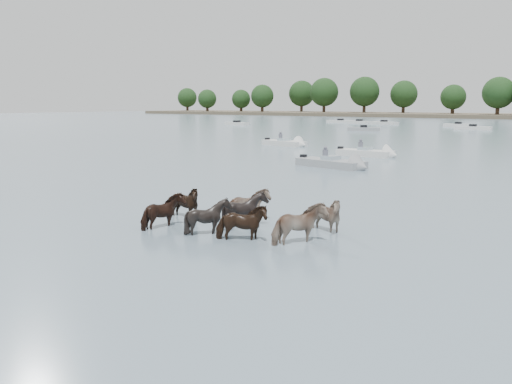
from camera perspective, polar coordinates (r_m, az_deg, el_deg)
The scene contains 7 objects.
ground at distance 16.76m, azimuth -8.19°, elevation -4.78°, with size 400.00×400.00×0.00m, color slate.
shoreline at distance 180.95m, azimuth 9.72°, elevation 8.05°, with size 160.00×30.00×1.00m, color #4C4233.
pony_herd at distance 17.53m, azimuth -1.82°, elevation -2.50°, with size 6.83×4.07×1.41m.
motorboat_a at distance 42.51m, azimuth 12.22°, elevation 3.94°, with size 4.89×1.63×1.92m.
motorboat_b at distance 34.66m, azimuth 8.77°, elevation 2.86°, with size 5.39×2.51×1.92m.
motorboat_f at distance 52.06m, azimuth 3.54°, elevation 5.07°, with size 5.25×2.43×1.92m.
treeline at distance 176.50m, azimuth 11.36°, elevation 10.05°, with size 146.96×21.59×12.34m.
Camera 1 is at (11.45, -11.54, 4.05)m, focal length 38.25 mm.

